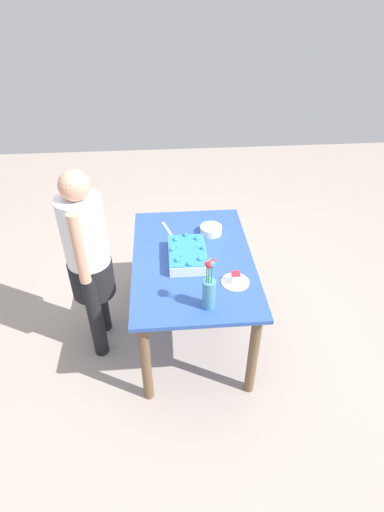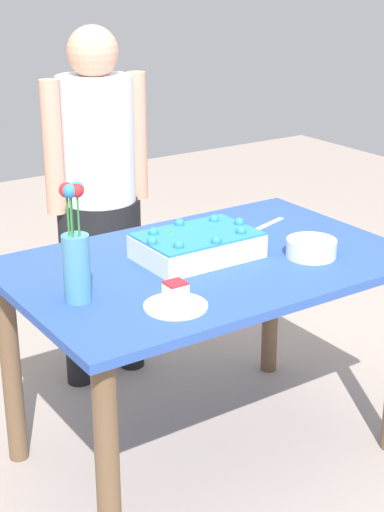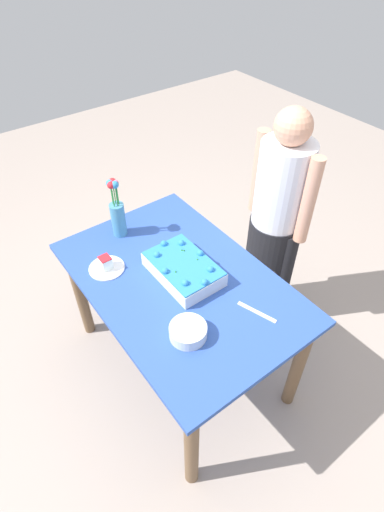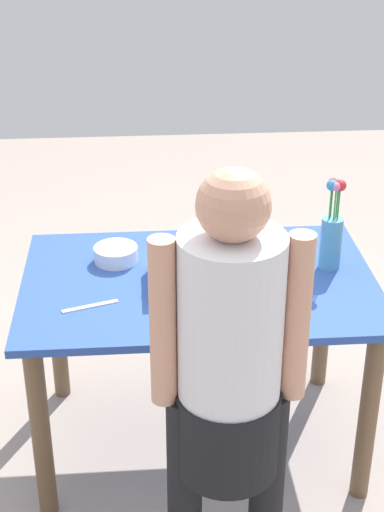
# 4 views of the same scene
# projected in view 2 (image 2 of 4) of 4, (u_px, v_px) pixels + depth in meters

# --- Properties ---
(ground_plane) EXTENTS (8.00, 8.00, 0.00)m
(ground_plane) POSITION_uv_depth(u_px,v_px,m) (206.00, 452.00, 2.92)
(ground_plane) COLOR #A6968B
(dining_table) EXTENTS (1.33, 0.87, 0.77)m
(dining_table) POSITION_uv_depth(u_px,v_px,m) (207.00, 295.00, 2.69)
(dining_table) COLOR #2D4FA2
(dining_table) RESTS_ON ground_plane
(sheet_cake) EXTENTS (0.40, 0.26, 0.11)m
(sheet_cake) POSITION_uv_depth(u_px,v_px,m) (197.00, 245.00, 2.66)
(sheet_cake) COLOR white
(sheet_cake) RESTS_ON dining_table
(serving_plate_with_slice) EXTENTS (0.19, 0.19, 0.08)m
(serving_plate_with_slice) POSITION_uv_depth(u_px,v_px,m) (176.00, 300.00, 2.28)
(serving_plate_with_slice) COLOR white
(serving_plate_with_slice) RESTS_ON dining_table
(cake_knife) EXTENTS (0.20, 0.08, 0.00)m
(cake_knife) POSITION_uv_depth(u_px,v_px,m) (267.00, 225.00, 2.99)
(cake_knife) COLOR silver
(cake_knife) RESTS_ON dining_table
(flower_vase) EXTENTS (0.08, 0.08, 0.36)m
(flower_vase) POSITION_uv_depth(u_px,v_px,m) (76.00, 253.00, 2.28)
(flower_vase) COLOR teal
(flower_vase) RESTS_ON dining_table
(fruit_bowl) EXTENTS (0.17, 0.17, 0.06)m
(fruit_bowl) POSITION_uv_depth(u_px,v_px,m) (311.00, 248.00, 2.67)
(fruit_bowl) COLOR silver
(fruit_bowl) RESTS_ON dining_table
(person_standing) EXTENTS (0.45, 0.31, 1.49)m
(person_standing) POSITION_uv_depth(u_px,v_px,m) (99.00, 187.00, 3.17)
(person_standing) COLOR black
(person_standing) RESTS_ON ground_plane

